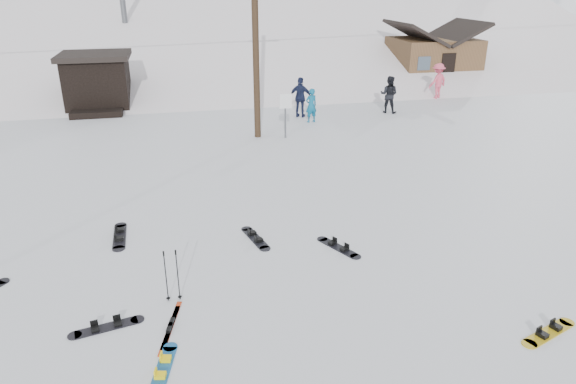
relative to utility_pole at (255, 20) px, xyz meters
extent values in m
plane|color=white|center=(-2.00, -14.00, -4.68)|extent=(200.00, 200.00, 0.00)
cube|color=white|center=(-2.00, 41.00, -16.68)|extent=(60.00, 85.24, 65.97)
cube|color=white|center=(36.00, 36.00, -15.68)|extent=(45.66, 93.98, 54.59)
cylinder|color=#3A2819|center=(0.00, 0.00, -0.18)|extent=(0.26, 0.26, 9.00)
cylinder|color=#595B60|center=(1.10, -0.40, -3.78)|extent=(0.07, 0.07, 1.80)
cube|color=white|center=(1.10, -0.44, -3.13)|extent=(0.50, 0.04, 0.60)
cube|color=black|center=(-7.00, 7.00, -3.43)|extent=(3.00, 3.00, 2.50)
cube|color=black|center=(-7.00, 7.00, -2.06)|extent=(3.40, 3.40, 0.25)
cube|color=black|center=(-7.00, 5.20, -4.53)|extent=(2.40, 1.20, 0.30)
cube|color=brown|center=(13.00, 10.00, -3.33)|extent=(5.00, 4.00, 2.70)
cube|color=black|center=(11.65, 10.00, -1.63)|extent=(2.69, 4.40, 1.43)
cube|color=black|center=(14.35, 10.00, -1.63)|extent=(2.69, 4.40, 1.43)
cube|color=black|center=(13.00, 7.98, -3.58)|extent=(0.90, 0.06, 1.90)
cube|color=#1961A7|center=(-3.88, -13.43, -4.67)|extent=(0.50, 1.14, 0.02)
cylinder|color=#1961A7|center=(-3.76, -12.88, -4.67)|extent=(0.26, 0.26, 0.02)
cube|color=yellow|center=(-3.84, -13.23, -4.62)|extent=(0.21, 0.17, 0.07)
cube|color=yellow|center=(-3.93, -13.62, -4.62)|extent=(0.21, 0.17, 0.07)
cube|color=#AA3011|center=(-3.77, -12.37, -4.67)|extent=(0.44, 1.47, 0.02)
cube|color=black|center=(-3.77, -12.37, -4.63)|extent=(0.14, 0.28, 0.07)
cube|color=#AA3011|center=(-3.73, -12.22, -4.67)|extent=(0.44, 1.47, 0.02)
cube|color=black|center=(-3.73, -12.22, -4.63)|extent=(0.14, 0.28, 0.07)
cylinder|color=black|center=(-3.78, -11.37, -4.12)|extent=(0.02, 0.02, 1.12)
cylinder|color=black|center=(-3.78, -11.37, -4.62)|extent=(0.08, 0.08, 0.01)
cylinder|color=black|center=(-3.78, -11.37, -3.58)|extent=(0.03, 0.03, 0.10)
cylinder|color=black|center=(-3.55, -11.37, -4.12)|extent=(0.02, 0.02, 1.12)
cylinder|color=black|center=(-3.55, -11.37, -4.62)|extent=(0.08, 0.08, 0.01)
cylinder|color=black|center=(-3.55, -11.37, -3.58)|extent=(0.03, 0.03, 0.10)
cube|color=black|center=(-4.93, -12.04, -4.67)|extent=(1.17, 0.50, 0.02)
cylinder|color=black|center=(-4.38, -11.92, -4.67)|extent=(0.26, 0.26, 0.02)
cylinder|color=black|center=(-5.49, -12.16, -4.67)|extent=(0.26, 0.26, 0.02)
cube|color=black|center=(-4.73, -11.99, -4.62)|extent=(0.18, 0.21, 0.07)
cube|color=black|center=(-5.13, -12.08, -4.62)|extent=(0.18, 0.21, 0.07)
cube|color=black|center=(-4.98, -8.21, -4.67)|extent=(0.36, 1.35, 0.03)
cylinder|color=black|center=(-5.00, -7.54, -4.67)|extent=(0.31, 0.31, 0.03)
cylinder|color=black|center=(-4.95, -8.88, -4.67)|extent=(0.31, 0.31, 0.03)
cube|color=black|center=(-4.99, -7.97, -4.61)|extent=(0.23, 0.17, 0.09)
cube|color=black|center=(-4.97, -8.45, -4.61)|extent=(0.23, 0.17, 0.09)
cylinder|color=black|center=(-7.31, -9.86, -4.67)|extent=(0.28, 0.28, 0.02)
cube|color=black|center=(0.32, -10.01, -4.67)|extent=(0.76, 1.15, 0.02)
cylinder|color=black|center=(0.58, -10.52, -4.67)|extent=(0.27, 0.27, 0.02)
cylinder|color=black|center=(0.06, -9.49, -4.67)|extent=(0.27, 0.27, 0.02)
cube|color=black|center=(0.42, -10.20, -4.62)|extent=(0.23, 0.21, 0.08)
cube|color=black|center=(0.23, -9.82, -4.62)|extent=(0.23, 0.21, 0.08)
cube|color=gold|center=(3.14, -14.02, -4.67)|extent=(1.21, 0.66, 0.02)
cylinder|color=gold|center=(3.70, -13.82, -4.67)|extent=(0.27, 0.27, 0.02)
cylinder|color=gold|center=(2.58, -14.22, -4.67)|extent=(0.27, 0.27, 0.02)
cube|color=black|center=(3.34, -13.95, -4.62)|extent=(0.20, 0.23, 0.08)
cube|color=black|center=(2.94, -14.09, -4.62)|extent=(0.20, 0.23, 0.08)
cube|color=black|center=(-1.59, -9.08, -4.67)|extent=(0.55, 1.22, 0.02)
cylinder|color=black|center=(-1.74, -8.50, -4.67)|extent=(0.27, 0.27, 0.02)
cylinder|color=black|center=(-1.45, -9.66, -4.67)|extent=(0.27, 0.27, 0.02)
cube|color=black|center=(-1.65, -8.87, -4.62)|extent=(0.23, 0.19, 0.08)
cube|color=black|center=(-1.54, -9.29, -4.62)|extent=(0.23, 0.19, 0.08)
imported|color=#0C5B81|center=(2.81, 1.83, -3.90)|extent=(0.64, 0.50, 1.55)
imported|color=black|center=(7.00, 2.76, -3.78)|extent=(1.11, 1.06, 1.80)
imported|color=#E3506B|center=(10.93, 5.28, -3.73)|extent=(1.41, 1.13, 1.91)
imported|color=#171D3B|center=(2.56, 2.86, -3.74)|extent=(1.19, 0.94, 1.89)
camera|label=1|loc=(-3.33, -20.59, 1.42)|focal=32.00mm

